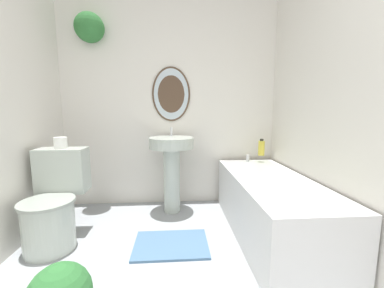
{
  "coord_description": "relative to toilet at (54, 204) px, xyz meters",
  "views": [
    {
      "loc": [
        0.05,
        -0.22,
        1.11
      ],
      "look_at": [
        0.18,
        1.6,
        0.86
      ],
      "focal_mm": 22.0,
      "sensor_mm": 36.0,
      "label": 1
    }
  ],
  "objects": [
    {
      "name": "bathtub",
      "position": [
        1.86,
        0.01,
        -0.07
      ],
      "size": [
        0.64,
        1.57,
        0.61
      ],
      "color": "silver",
      "rests_on": "ground_plane"
    },
    {
      "name": "bath_mat",
      "position": [
        0.97,
        -0.12,
        -0.34
      ],
      "size": [
        0.61,
        0.44,
        0.02
      ],
      "color": "#4C7093",
      "rests_on": "ground_plane"
    },
    {
      "name": "shampoo_bottle",
      "position": [
        2.01,
        0.66,
        0.35
      ],
      "size": [
        0.07,
        0.07,
        0.19
      ],
      "color": "gold",
      "rests_on": "bathtub"
    },
    {
      "name": "toilet_paper_roll",
      "position": [
        0.0,
        0.19,
        0.49
      ],
      "size": [
        0.11,
        0.11,
        0.1
      ],
      "color": "white",
      "rests_on": "toilet"
    },
    {
      "name": "wall_right",
      "position": [
        2.23,
        -0.45,
        0.85
      ],
      "size": [
        0.06,
        2.71,
        2.4
      ],
      "color": "silver",
      "rests_on": "ground_plane"
    },
    {
      "name": "pedestal_sink",
      "position": [
        0.97,
        0.57,
        0.24
      ],
      "size": [
        0.48,
        0.48,
        0.93
      ],
      "color": "#B2BCB2",
      "rests_on": "ground_plane"
    },
    {
      "name": "wall_back",
      "position": [
        0.9,
        0.87,
        0.92
      ],
      "size": [
        2.59,
        0.31,
        2.4
      ],
      "color": "silver",
      "rests_on": "ground_plane"
    },
    {
      "name": "toilet",
      "position": [
        0.0,
        0.0,
        0.0
      ],
      "size": [
        0.42,
        0.6,
        0.78
      ],
      "color": "#B2BCB2",
      "rests_on": "ground_plane"
    }
  ]
}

